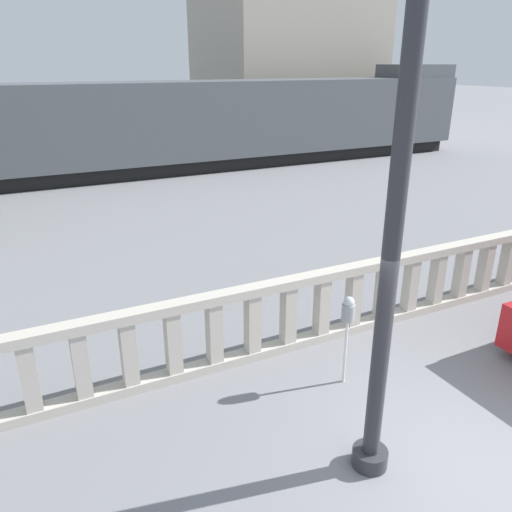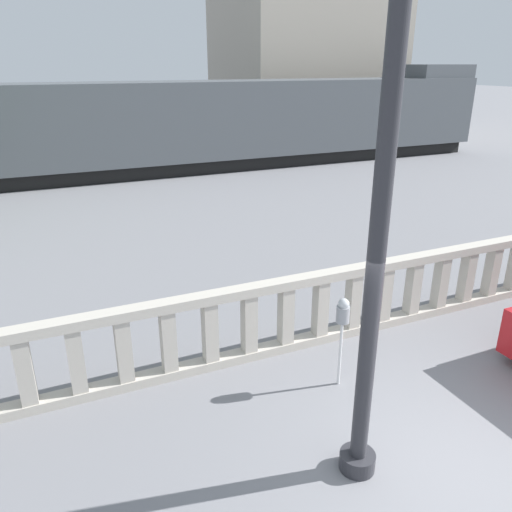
% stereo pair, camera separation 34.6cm
% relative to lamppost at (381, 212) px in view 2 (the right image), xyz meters
% --- Properties ---
extents(ground_plane, '(160.00, 160.00, 0.00)m').
position_rel_lamppost_xyz_m(ground_plane, '(1.01, -0.70, -2.97)').
color(ground_plane, slate).
extents(balustrade, '(16.74, 0.24, 1.21)m').
position_rel_lamppost_xyz_m(balustrade, '(1.01, 2.53, -2.36)').
color(balustrade, '#BCB5A8').
rests_on(balustrade, ground).
extents(lamppost, '(0.43, 0.43, 5.25)m').
position_rel_lamppost_xyz_m(lamppost, '(0.00, 0.00, 0.00)').
color(lamppost, '#2D2D33').
rests_on(lamppost, ground).
extents(parking_meter, '(0.18, 0.18, 1.33)m').
position_rel_lamppost_xyz_m(parking_meter, '(0.67, 1.42, -1.90)').
color(parking_meter, silver).
rests_on(parking_meter, ground).
extents(train_near, '(27.52, 2.61, 4.14)m').
position_rel_lamppost_xyz_m(train_near, '(3.51, 16.58, -1.11)').
color(train_near, black).
rests_on(train_near, ground).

